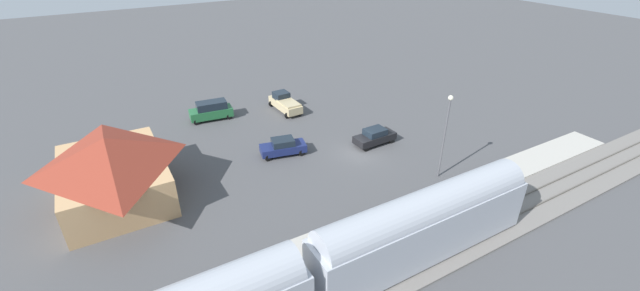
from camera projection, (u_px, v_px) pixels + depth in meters
ground_plane at (360, 153)px, 40.80m from camera, size 200.00×200.00×0.00m
railway_track at (467, 231)px, 30.11m from camera, size 4.80×70.00×0.30m
platform at (430, 203)px, 33.12m from camera, size 3.20×46.00×0.30m
passenger_train at (308, 273)px, 22.83m from camera, size 2.93×34.33×4.98m
station_building at (112, 167)px, 32.78m from camera, size 11.58×8.60×5.57m
pedestrian_on_platform at (463, 183)px, 33.60m from camera, size 0.36×0.36×1.71m
pedestrian_waiting_far at (386, 211)px, 30.33m from camera, size 0.36×0.36×1.71m
pickup_tan at (285, 103)px, 49.70m from camera, size 5.48×2.65×2.14m
sedan_navy at (283, 147)px, 40.06m from camera, size 2.74×4.79×1.74m
sedan_black at (375, 136)px, 42.03m from camera, size 1.98×4.56×1.74m
suv_green at (211, 110)px, 47.37m from camera, size 2.45×5.08×2.22m
light_pole_near_platform at (446, 128)px, 34.57m from camera, size 0.44×0.44×7.92m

